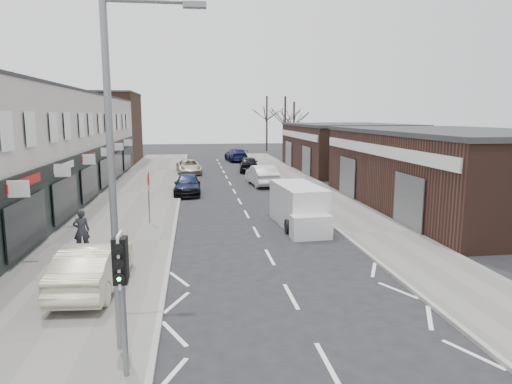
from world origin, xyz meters
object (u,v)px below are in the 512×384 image
object	(u,v)px
parked_car_left_c	(189,167)
parked_car_right_c	(236,155)
parked_car_left_a	(187,184)
parked_car_right_a	(262,175)
parked_car_left_b	(187,185)
traffic_light	(121,272)
white_van	(299,207)
pedestrian	(81,231)
parked_car_right_b	(249,164)
warning_sign	(149,183)
sedan_on_pavement	(93,266)
street_lamp	(119,158)

from	to	relation	value
parked_car_left_c	parked_car_right_c	distance (m)	12.75
parked_car_left_a	parked_car_right_a	world-z (taller)	parked_car_right_a
parked_car_left_b	parked_car_right_a	bearing A→B (deg)	31.30
traffic_light	white_van	world-z (taller)	traffic_light
white_van	parked_car_right_c	bearing A→B (deg)	86.19
traffic_light	parked_car_left_a	xyz separation A→B (m)	(1.00, 23.23, -1.67)
parked_car_left_a	parked_car_left_c	bearing A→B (deg)	90.33
white_van	pedestrian	distance (m)	10.34
parked_car_left_c	parked_car_right_a	xyz separation A→B (m)	(5.86, -8.35, 0.15)
traffic_light	parked_car_right_b	size ratio (longest dim) A/B	0.68
warning_sign	sedan_on_pavement	world-z (taller)	warning_sign
parked_car_left_a	parked_car_right_c	world-z (taller)	parked_car_right_c
traffic_light	parked_car_left_b	size ratio (longest dim) A/B	0.68
traffic_light	parked_car_right_a	distance (m)	27.56
warning_sign	parked_car_left_b	distance (m)	9.43
pedestrian	parked_car_right_c	bearing A→B (deg)	-121.65
street_lamp	parked_car_right_c	size ratio (longest dim) A/B	1.49
pedestrian	sedan_on_pavement	bearing A→B (deg)	90.36
traffic_light	pedestrian	world-z (taller)	traffic_light
warning_sign	parked_car_right_a	size ratio (longest dim) A/B	0.54
traffic_light	parked_car_left_a	bearing A→B (deg)	87.53
parked_car_left_b	parked_car_left_c	xyz separation A→B (m)	(0.00, 11.85, 0.01)
traffic_light	street_lamp	world-z (taller)	street_lamp
parked_car_left_a	parked_car_right_b	xyz separation A→B (m)	(5.89, 12.44, 0.03)
parked_car_left_c	warning_sign	bearing A→B (deg)	-99.98
sedan_on_pavement	parked_car_left_c	world-z (taller)	sedan_on_pavement
white_van	parked_car_left_b	xyz separation A→B (m)	(-5.70, 10.24, -0.33)
white_van	parked_car_right_a	distance (m)	13.74
sedan_on_pavement	parked_car_left_b	bearing A→B (deg)	-94.60
warning_sign	parked_car_right_c	distance (m)	33.28
parked_car_left_c	parked_car_right_c	xyz separation A→B (m)	(5.60, 11.45, 0.11)
white_van	parked_car_left_b	size ratio (longest dim) A/B	1.20
parked_car_right_a	parked_car_right_b	xyz separation A→B (m)	(0.03, 9.02, -0.04)
sedan_on_pavement	parked_car_right_b	bearing A→B (deg)	-101.80
sedan_on_pavement	parked_car_right_b	world-z (taller)	sedan_on_pavement
traffic_light	sedan_on_pavement	world-z (taller)	traffic_light
parked_car_left_b	parked_car_right_a	size ratio (longest dim) A/B	0.91
parked_car_left_b	parked_car_left_c	size ratio (longest dim) A/B	0.95
white_van	parked_car_right_b	world-z (taller)	white_van
parked_car_left_c	parked_car_left_a	bearing A→B (deg)	-95.18
parked_car_left_a	parked_car_right_c	size ratio (longest dim) A/B	0.81
parked_car_left_b	parked_car_right_b	xyz separation A→B (m)	(5.89, 12.52, 0.12)
parked_car_right_a	parked_car_right_b	world-z (taller)	parked_car_right_a
white_van	parked_car_right_c	distance (m)	33.53
pedestrian	parked_car_right_c	size ratio (longest dim) A/B	0.33
pedestrian	parked_car_right_c	distance (m)	38.29
parked_car_left_b	parked_car_left_a	bearing A→B (deg)	90.46
white_van	parked_car_left_c	bearing A→B (deg)	100.49
parked_car_left_c	parked_car_right_b	bearing A→B (deg)	1.32
sedan_on_pavement	parked_car_right_c	bearing A→B (deg)	-97.44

